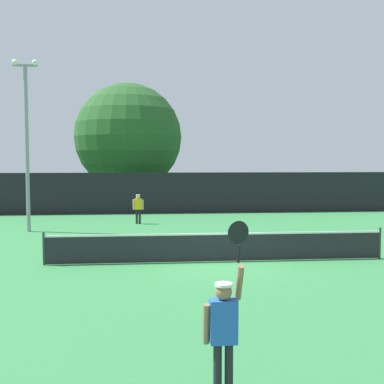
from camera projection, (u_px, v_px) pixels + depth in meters
ground_plane at (217, 262)px, 15.69m from camera, size 120.00×120.00×0.00m
tennis_net at (217, 246)px, 15.66m from camera, size 11.35×0.08×1.07m
perimeter_fence at (184, 193)px, 30.18m from camera, size 30.52×0.12×2.61m
player_serving at (224, 323)px, 6.54m from camera, size 0.67×0.40×2.52m
player_receiving at (138, 206)px, 25.07m from camera, size 0.57×0.23×1.56m
tennis_ball at (182, 243)px, 19.02m from camera, size 0.07×0.07×0.07m
light_pole at (27, 134)px, 22.08m from camera, size 1.18×0.28×8.05m
large_tree at (128, 137)px, 35.32m from camera, size 8.00×8.00×9.12m
parked_car_near at (67, 195)px, 35.45m from camera, size 2.41×4.41×1.69m
parked_car_mid at (263, 194)px, 36.48m from camera, size 1.92×4.21×1.69m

